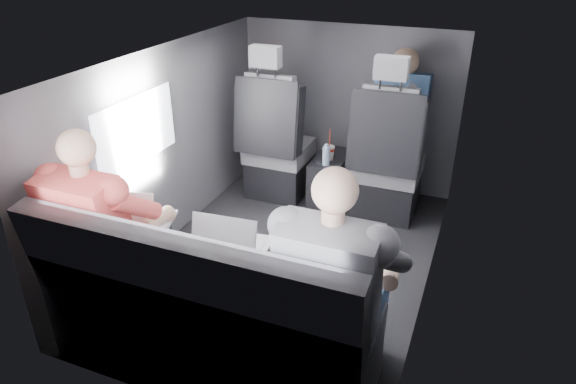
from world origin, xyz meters
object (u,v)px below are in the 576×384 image
at_px(passenger_rear_right, 337,286).
at_px(rear_bench, 208,322).
at_px(soda_cup, 329,153).
at_px(laptop_white, 137,218).
at_px(front_seat_left, 276,151).
at_px(front_seat_right, 387,168).
at_px(water_bottle, 326,155).
at_px(laptop_black, 343,266).
at_px(laptop_silver, 233,242).
at_px(passenger_rear_left, 109,232).
at_px(passenger_front_right, 400,113).
at_px(center_console, 330,180).

bearing_deg(passenger_rear_right, rear_bench, -171.05).
distance_m(soda_cup, laptop_white, 1.72).
height_order(front_seat_left, front_seat_right, same).
distance_m(water_bottle, laptop_white, 1.64).
bearing_deg(laptop_black, laptop_silver, -179.18).
bearing_deg(water_bottle, passenger_rear_left, -109.68).
relative_size(laptop_black, passenger_rear_left, 0.32).
relative_size(rear_bench, passenger_rear_left, 1.32).
bearing_deg(laptop_silver, rear_bench, -97.72).
xyz_separation_m(water_bottle, passenger_front_right, (0.46, 0.37, 0.28)).
distance_m(center_console, water_bottle, 0.31).
xyz_separation_m(laptop_silver, laptop_black, (0.56, 0.01, -0.00)).
height_order(laptop_white, passenger_front_right, passenger_front_right).
bearing_deg(passenger_front_right, rear_bench, -102.11).
relative_size(front_seat_right, passenger_rear_left, 1.05).
distance_m(center_console, rear_bench, 1.94).
height_order(center_console, soda_cup, soda_cup).
bearing_deg(laptop_white, passenger_rear_right, -8.11).
bearing_deg(front_seat_left, soda_cup, -3.02).
bearing_deg(passenger_rear_right, passenger_rear_left, 179.99).
bearing_deg(center_console, water_bottle, -87.64).
xyz_separation_m(center_console, laptop_black, (0.59, -1.70, 0.43)).
height_order(soda_cup, laptop_black, laptop_black).
bearing_deg(rear_bench, laptop_silver, 82.28).
xyz_separation_m(front_seat_left, laptop_black, (1.04, -1.66, 0.23)).
relative_size(front_seat_left, center_console, 2.64).
bearing_deg(laptop_black, water_bottle, 110.58).
bearing_deg(front_seat_left, laptop_black, -57.99).
xyz_separation_m(rear_bench, passenger_rear_left, (-0.60, 0.10, 0.31)).
distance_m(soda_cup, passenger_rear_left, 1.89).
xyz_separation_m(soda_cup, passenger_rear_right, (0.60, -1.78, 0.17)).
height_order(front_seat_right, passenger_rear_left, front_seat_right).
distance_m(front_seat_right, laptop_silver, 1.74).
bearing_deg(laptop_white, water_bottle, 69.96).
bearing_deg(passenger_rear_right, laptop_white, 171.89).
distance_m(front_seat_left, passenger_rear_right, 2.10).
distance_m(front_seat_right, water_bottle, 0.46).
bearing_deg(laptop_silver, passenger_rear_left, -167.66).
bearing_deg(water_bottle, front_seat_left, 166.27).
distance_m(laptop_white, passenger_rear_left, 0.17).
xyz_separation_m(center_console, passenger_rear_left, (-0.60, -1.85, 0.42)).
bearing_deg(laptop_white, laptop_silver, -2.58).
relative_size(water_bottle, passenger_rear_right, 0.13).
xyz_separation_m(passenger_rear_right, passenger_front_right, (-0.14, 2.06, 0.12)).
bearing_deg(laptop_silver, laptop_white, 177.42).
xyz_separation_m(front_seat_right, water_bottle, (-0.44, -0.11, 0.08)).
distance_m(laptop_white, passenger_rear_right, 1.17).
relative_size(center_console, laptop_white, 1.30).
relative_size(center_console, rear_bench, 0.30).
xyz_separation_m(front_seat_right, passenger_rear_left, (-1.05, -1.81, 0.22)).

